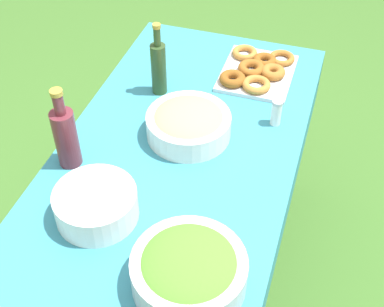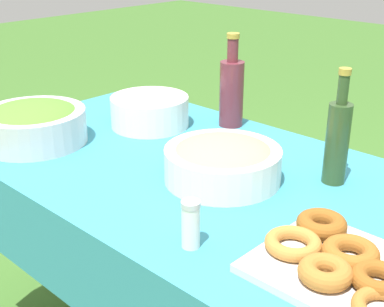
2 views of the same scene
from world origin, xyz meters
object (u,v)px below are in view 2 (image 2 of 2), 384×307
(salad_bowl, at_px, (33,123))
(wine_bottle, at_px, (232,90))
(donut_platter, at_px, (347,264))
(olive_oil_bottle, at_px, (337,139))
(plate_stack, at_px, (150,111))
(pasta_bowl, at_px, (223,161))

(salad_bowl, distance_m, wine_bottle, 0.61)
(salad_bowl, height_order, donut_platter, salad_bowl)
(salad_bowl, relative_size, wine_bottle, 1.05)
(donut_platter, height_order, olive_oil_bottle, olive_oil_bottle)
(plate_stack, height_order, olive_oil_bottle, olive_oil_bottle)
(salad_bowl, xyz_separation_m, olive_oil_bottle, (-0.78, -0.37, 0.05))
(salad_bowl, height_order, plate_stack, salad_bowl)
(plate_stack, distance_m, wine_bottle, 0.27)
(donut_platter, bearing_deg, plate_stack, -19.08)
(olive_oil_bottle, relative_size, wine_bottle, 0.98)
(salad_bowl, distance_m, pasta_bowl, 0.60)
(plate_stack, xyz_separation_m, wine_bottle, (-0.18, -0.18, 0.07))
(salad_bowl, bearing_deg, olive_oil_bottle, -154.67)
(salad_bowl, xyz_separation_m, wine_bottle, (-0.32, -0.51, 0.05))
(plate_stack, bearing_deg, salad_bowl, 67.04)
(wine_bottle, bearing_deg, olive_oil_bottle, 162.05)
(salad_bowl, bearing_deg, pasta_bowl, -162.02)
(plate_stack, bearing_deg, donut_platter, 160.92)
(salad_bowl, distance_m, plate_stack, 0.36)
(plate_stack, height_order, wine_bottle, wine_bottle)
(salad_bowl, relative_size, olive_oil_bottle, 1.06)
(plate_stack, bearing_deg, olive_oil_bottle, -176.78)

